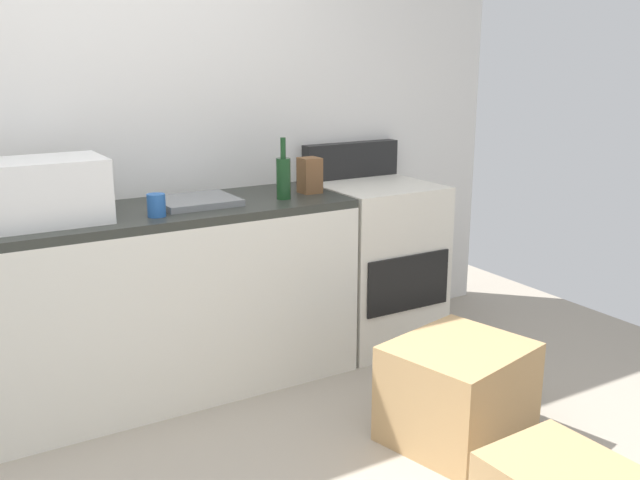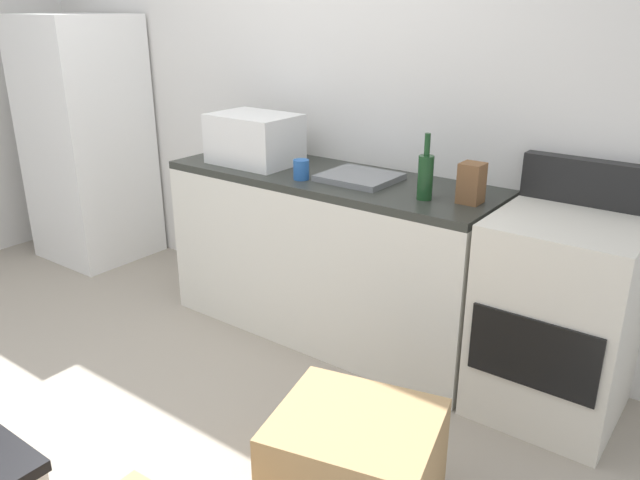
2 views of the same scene
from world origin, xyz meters
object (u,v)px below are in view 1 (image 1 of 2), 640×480
Objects in this scene: coffee_mug at (156,205)px; cardboard_box_medium at (458,392)px; microwave at (48,191)px; knife_block at (310,175)px; wine_bottle at (283,177)px; stove_oven at (375,260)px.

coffee_mug is 1.52m from cardboard_box_medium.
microwave is 0.84× the size of cardboard_box_medium.
knife_block is (1.27, 0.01, -0.05)m from microwave.
wine_bottle reaches higher than knife_block.
stove_oven is 1.80m from microwave.
knife_block is (-0.44, -0.03, 0.52)m from stove_oven.
coffee_mug is at bearing 135.97° from cardboard_box_medium.
wine_bottle is at bearing -170.88° from stove_oven.
wine_bottle reaches higher than cardboard_box_medium.
knife_block is at bearing 20.77° from wine_bottle.
stove_oven is 1.38m from coffee_mug.
wine_bottle is (1.08, -0.06, -0.03)m from microwave.
microwave is 2.56× the size of knife_block.
knife_block is at bearing 8.94° from coffee_mug.
wine_bottle is 0.20m from knife_block.
wine_bottle is at bearing -159.23° from knife_block.
coffee_mug is at bearing -172.81° from stove_oven.
knife_block reaches higher than cardboard_box_medium.
microwave is 4.60× the size of coffee_mug.
cardboard_box_medium is (0.29, -0.98, -0.80)m from wine_bottle.
stove_oven is at bearing 9.12° from wine_bottle.
stove_oven is at bearing 73.04° from cardboard_box_medium.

